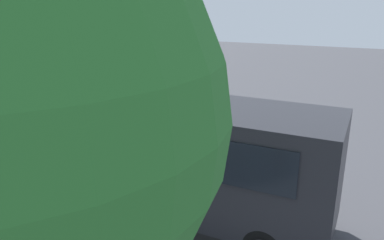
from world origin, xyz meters
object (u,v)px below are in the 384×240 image
object	(u,v)px
parked_motorcycle_silver	(205,169)
spectator_left	(199,139)
tree_right	(11,84)
tour_bus	(161,156)
spectator_centre	(172,134)
spectator_far_left	(232,149)
stunt_motorcycle	(165,99)

from	to	relation	value
parked_motorcycle_silver	spectator_left	bearing A→B (deg)	-57.30
tree_right	tour_bus	bearing A→B (deg)	-70.02
spectator_centre	parked_motorcycle_silver	bearing A→B (deg)	149.77
spectator_far_left	tree_right	distance (m)	10.00
tree_right	parked_motorcycle_silver	bearing A→B (deg)	-77.57
spectator_far_left	tree_right	world-z (taller)	tree_right
stunt_motorcycle	spectator_left	bearing A→B (deg)	130.80
tour_bus	tree_right	size ratio (longest dim) A/B	1.31
spectator_centre	stunt_motorcycle	bearing A→B (deg)	-58.39
tour_bus	tree_right	distance (m)	7.58
spectator_centre	tree_right	distance (m)	10.82
tour_bus	spectator_left	world-z (taller)	tour_bus
tree_right	spectator_centre	bearing A→B (deg)	-69.12
tour_bus	stunt_motorcycle	bearing A→B (deg)	-61.86
spectator_centre	stunt_motorcycle	distance (m)	5.16
spectator_left	spectator_centre	bearing A→B (deg)	1.03
tour_bus	spectator_centre	xyz separation A→B (m)	(1.27, -3.05, -0.56)
stunt_motorcycle	parked_motorcycle_silver	bearing A→B (deg)	129.39
stunt_motorcycle	tree_right	xyz separation A→B (m)	(-6.28, 13.78, 4.05)
tour_bus	spectator_far_left	bearing A→B (deg)	-112.76
parked_motorcycle_silver	stunt_motorcycle	world-z (taller)	stunt_motorcycle
spectator_centre	stunt_motorcycle	world-z (taller)	stunt_motorcycle
spectator_left	stunt_motorcycle	bearing A→B (deg)	-49.20
tour_bus	parked_motorcycle_silver	xyz separation A→B (m)	(-0.46, -2.04, -1.16)
parked_motorcycle_silver	tree_right	bearing A→B (deg)	102.43
spectator_centre	tree_right	world-z (taller)	tree_right
spectator_centre	tree_right	bearing A→B (deg)	110.88
parked_motorcycle_silver	tree_right	world-z (taller)	tree_right
spectator_far_left	spectator_centre	bearing A→B (deg)	-7.46
parked_motorcycle_silver	stunt_motorcycle	xyz separation A→B (m)	(4.44, -5.40, 0.58)
parked_motorcycle_silver	tree_right	distance (m)	9.74
parked_motorcycle_silver	spectator_centre	bearing A→B (deg)	-30.23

